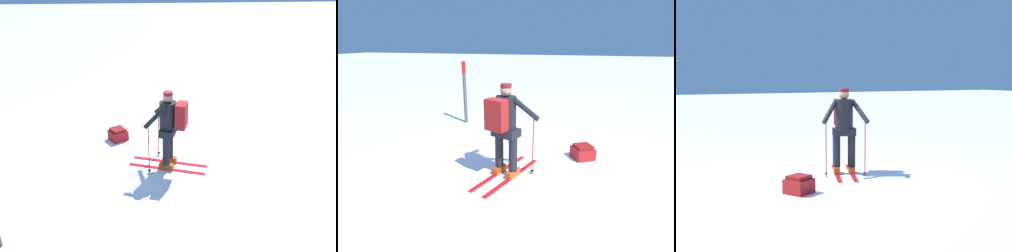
{
  "view_description": "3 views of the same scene",
  "coord_description": "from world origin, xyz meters",
  "views": [
    {
      "loc": [
        0.57,
        6.36,
        3.7
      ],
      "look_at": [
        -0.04,
        0.48,
        0.92
      ],
      "focal_mm": 35.0,
      "sensor_mm": 36.0,
      "label": 1
    },
    {
      "loc": [
        -4.09,
        -0.65,
        2.31
      ],
      "look_at": [
        -0.04,
        0.48,
        0.92
      ],
      "focal_mm": 28.0,
      "sensor_mm": 36.0,
      "label": 2
    },
    {
      "loc": [
        8.02,
        -3.36,
        1.89
      ],
      "look_at": [
        -0.04,
        0.48,
        0.92
      ],
      "focal_mm": 50.0,
      "sensor_mm": 36.0,
      "label": 3
    }
  ],
  "objects": [
    {
      "name": "trail_marker",
      "position": [
        2.7,
        2.46,
        1.02
      ],
      "size": [
        0.11,
        0.11,
        1.76
      ],
      "color": "#4C4C51",
      "rests_on": "ground_plane"
    },
    {
      "name": "ground_plane",
      "position": [
        0.0,
        0.0,
        0.0
      ],
      "size": [
        80.0,
        80.0,
        0.0
      ],
      "primitive_type": "plane",
      "color": "white"
    },
    {
      "name": "dropped_backpack",
      "position": [
        1.05,
        -0.84,
        0.14
      ],
      "size": [
        0.52,
        0.52,
        0.29
      ],
      "color": "maroon",
      "rests_on": "ground_plane"
    },
    {
      "name": "skier",
      "position": [
        -0.07,
        0.49,
        0.96
      ],
      "size": [
        1.66,
        1.01,
        1.64
      ],
      "color": "red",
      "rests_on": "ground_plane"
    }
  ]
}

